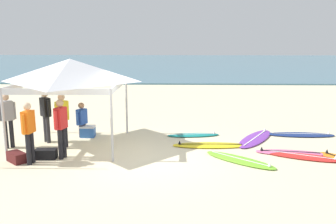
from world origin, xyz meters
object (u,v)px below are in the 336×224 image
(surfboard_teal, at_px, (194,135))
(cooler_box, at_px, (88,131))
(surfboard_lime, at_px, (240,160))
(surfboard_red, at_px, (301,156))
(person_red, at_px, (61,125))
(gear_bag_by_pole, at_px, (46,154))
(surfboard_purple, at_px, (255,138))
(gear_bag_near_tent, at_px, (17,157))
(surfboard_pink, at_px, (290,153))
(person_grey, at_px, (7,117))
(surfboard_navy, at_px, (301,135))
(person_orange, at_px, (29,129))
(surfboard_yellow, at_px, (210,145))
(person_black, at_px, (46,113))
(person_yellow, at_px, (62,117))
(person_blue, at_px, (82,118))
(canopy_tent, at_px, (70,71))

(surfboard_teal, relative_size, cooler_box, 3.71)
(surfboard_lime, xyz_separation_m, surfboard_red, (1.82, 0.40, -0.00))
(person_red, distance_m, gear_bag_by_pole, 0.97)
(surfboard_purple, relative_size, surfboard_teal, 1.38)
(surfboard_lime, relative_size, gear_bag_near_tent, 3.44)
(gear_bag_near_tent, distance_m, cooler_box, 2.95)
(surfboard_pink, relative_size, person_grey, 1.21)
(surfboard_navy, distance_m, person_orange, 8.94)
(surfboard_red, bearing_deg, surfboard_lime, -167.56)
(person_grey, xyz_separation_m, person_orange, (1.24, -1.42, 0.00))
(surfboard_red, height_order, surfboard_purple, same)
(surfboard_purple, xyz_separation_m, surfboard_yellow, (-1.60, -0.81, 0.00))
(surfboard_lime, height_order, surfboard_teal, same)
(surfboard_teal, height_order, person_black, person_black)
(surfboard_navy, xyz_separation_m, surfboard_teal, (-3.76, -0.14, 0.00))
(surfboard_lime, xyz_separation_m, person_grey, (-7.00, 1.08, 0.95))
(gear_bag_by_pole, xyz_separation_m, cooler_box, (0.65, 2.30, 0.06))
(cooler_box, bearing_deg, person_yellow, -109.71)
(person_grey, distance_m, person_blue, 2.40)
(surfboard_teal, bearing_deg, gear_bag_near_tent, -150.73)
(surfboard_pink, relative_size, gear_bag_near_tent, 3.45)
(person_grey, xyz_separation_m, gear_bag_by_pole, (1.50, -0.99, -0.85))
(person_red, distance_m, cooler_box, 2.39)
(surfboard_yellow, height_order, person_red, person_red)
(person_orange, bearing_deg, cooler_box, 71.48)
(canopy_tent, xyz_separation_m, person_orange, (-0.71, -1.76, -1.40))
(surfboard_teal, xyz_separation_m, surfboard_pink, (2.78, -1.90, -0.00))
(person_black, xyz_separation_m, person_yellow, (0.73, -0.59, 0.00))
(surfboard_lime, distance_m, surfboard_teal, 2.86)
(person_black, relative_size, person_orange, 1.00)
(gear_bag_near_tent, bearing_deg, person_red, 17.09)
(person_orange, distance_m, person_blue, 2.88)
(surfboard_pink, distance_m, cooler_box, 6.66)
(person_orange, xyz_separation_m, cooler_box, (0.91, 2.73, -0.79))
(person_orange, relative_size, person_blue, 1.43)
(surfboard_pink, xyz_separation_m, person_black, (-7.62, 1.02, 0.95))
(surfboard_lime, distance_m, person_black, 6.34)
(person_grey, distance_m, person_orange, 1.88)
(person_black, distance_m, person_orange, 2.08)
(surfboard_red, distance_m, cooler_box, 6.96)
(canopy_tent, bearing_deg, surfboard_navy, 9.85)
(person_red, bearing_deg, surfboard_pink, 4.78)
(person_grey, bearing_deg, person_blue, 34.58)
(person_yellow, bearing_deg, surfboard_yellow, 3.38)
(surfboard_red, height_order, person_red, person_red)
(surfboard_purple, xyz_separation_m, person_grey, (-7.88, -1.13, 0.95))
(surfboard_teal, relative_size, person_orange, 1.09)
(surfboard_pink, bearing_deg, person_red, -175.22)
(surfboard_lime, relative_size, person_blue, 1.72)
(person_black, relative_size, cooler_box, 3.42)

